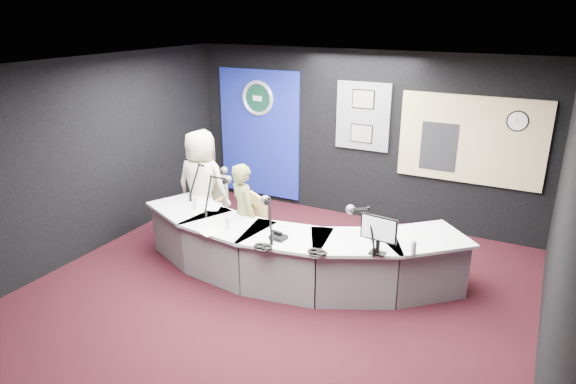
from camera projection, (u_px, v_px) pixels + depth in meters
The scene contains 33 objects.
ground at pixel (273, 296), 6.43m from camera, with size 6.00×6.00×0.00m, color black.
ceiling at pixel (270, 68), 5.48m from camera, with size 6.00×6.00×0.02m, color silver.
wall_back at pixel (360, 137), 8.47m from camera, with size 6.00×0.02×2.80m, color black.
wall_front at pixel (56, 325), 3.45m from camera, with size 6.00×0.02×2.80m, color black.
wall_left at pixel (86, 158), 7.25m from camera, with size 0.02×6.00×2.80m, color black.
wall_right at pixel (560, 242), 4.67m from camera, with size 0.02×6.00×2.80m, color black.
broadcast_desk at pixel (289, 251), 6.79m from camera, with size 4.50×1.90×0.75m, color silver, non-canonical shape.
backdrop_panel at pixel (259, 134), 9.31m from camera, with size 1.60×0.05×2.30m, color navy.
agency_seal at pixel (258, 98), 9.06m from camera, with size 0.63×0.63×0.07m, color silver.
seal_center at pixel (258, 98), 9.06m from camera, with size 0.48×0.48×0.01m, color #0E3425.
pinboard at pixel (363, 116), 8.30m from camera, with size 0.90×0.04×1.10m, color slate.
framed_photo_upper at pixel (363, 99), 8.18m from camera, with size 0.34×0.02×0.27m, color gray.
framed_photo_lower at pixel (361, 134), 8.37m from camera, with size 0.34×0.02×0.27m, color gray.
booth_window_frame at pixel (471, 140), 7.64m from camera, with size 2.12×0.06×1.32m, color tan.
booth_glow at pixel (471, 140), 7.63m from camera, with size 2.00×0.02×1.20m, color beige.
equipment_rack at pixel (439, 147), 7.86m from camera, with size 0.55×0.02×0.75m, color black.
wall_clock at pixel (518, 121), 7.24m from camera, with size 0.28×0.28×0.01m, color white.
armchair_left at pixel (204, 212), 7.92m from camera, with size 0.50×0.50×0.88m, color tan, non-canonical shape.
armchair_right at pixel (245, 233), 7.16m from camera, with size 0.51×0.51×0.90m, color tan, non-canonical shape.
draped_jacket at pixel (213, 196), 8.06m from camera, with size 0.50×0.10×0.70m, color slate.
person_man at pixel (202, 186), 7.78m from camera, with size 0.84×0.55×1.73m, color beige.
person_woman at pixel (244, 214), 7.06m from camera, with size 0.53×0.35×1.46m, color olive.
computer_monitor at pixel (379, 228), 5.77m from camera, with size 0.48×0.03×0.32m, color black.
desk_phone at pixel (278, 237), 6.25m from camera, with size 0.19×0.15×0.05m, color black.
headphones_near at pixel (317, 252), 5.88m from camera, with size 0.23×0.23×0.04m, color black.
headphones_far at pixel (263, 247), 6.01m from camera, with size 0.24×0.24×0.04m, color black.
paper_stack at pixel (213, 207), 7.27m from camera, with size 0.22×0.31×0.00m, color white.
notepad at pixel (212, 231), 6.46m from camera, with size 0.20×0.29×0.00m, color white.
boom_mic_a at pixel (207, 177), 7.57m from camera, with size 0.33×0.70×0.60m, color black, non-canonical shape.
boom_mic_b at pixel (217, 189), 7.08m from camera, with size 0.16×0.74×0.60m, color black, non-canonical shape.
boom_mic_c at pixel (268, 212), 6.29m from camera, with size 0.48×0.62×0.60m, color black, non-canonical shape.
boom_mic_d at pixel (362, 222), 6.00m from camera, with size 0.57×0.54×0.60m, color black, non-canonical shape.
water_bottles at pixel (288, 227), 6.39m from camera, with size 3.14×0.55×0.18m, color silver, non-canonical shape.
Camera 1 is at (2.73, -4.90, 3.41)m, focal length 32.00 mm.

